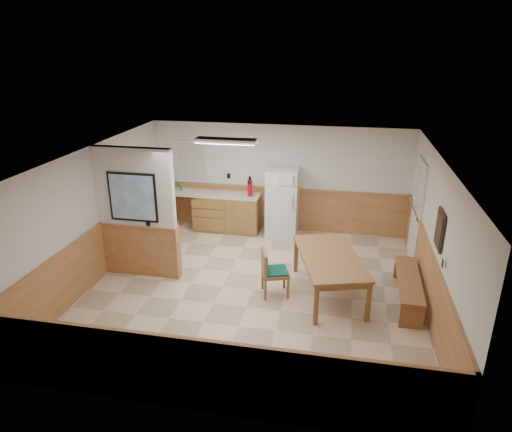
% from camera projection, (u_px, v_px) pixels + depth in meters
% --- Properties ---
extents(ground, '(6.00, 6.00, 0.00)m').
position_uv_depth(ground, '(253.00, 290.00, 8.32)').
color(ground, beige).
rests_on(ground, ground).
extents(ceiling, '(6.00, 6.00, 0.02)m').
position_uv_depth(ceiling, '(253.00, 155.00, 7.42)').
color(ceiling, silver).
rests_on(ceiling, back_wall).
extents(back_wall, '(6.00, 0.02, 2.50)m').
position_uv_depth(back_wall, '(279.00, 178.00, 10.62)').
color(back_wall, silver).
rests_on(back_wall, ground).
extents(right_wall, '(0.02, 6.00, 2.50)m').
position_uv_depth(right_wall, '(436.00, 240.00, 7.33)').
color(right_wall, silver).
rests_on(right_wall, ground).
extents(left_wall, '(0.02, 6.00, 2.50)m').
position_uv_depth(left_wall, '(94.00, 214.00, 8.41)').
color(left_wall, silver).
rests_on(left_wall, ground).
extents(wainscot_back, '(6.00, 0.04, 1.00)m').
position_uv_depth(wainscot_back, '(278.00, 209.00, 10.87)').
color(wainscot_back, '#BF7E4C').
rests_on(wainscot_back, ground).
extents(wainscot_right, '(0.04, 6.00, 1.00)m').
position_uv_depth(wainscot_right, '(428.00, 281.00, 7.60)').
color(wainscot_right, '#BF7E4C').
rests_on(wainscot_right, ground).
extents(wainscot_left, '(0.04, 6.00, 1.00)m').
position_uv_depth(wainscot_left, '(100.00, 251.00, 8.68)').
color(wainscot_left, '#BF7E4C').
rests_on(wainscot_left, ground).
extents(partition_wall, '(1.50, 0.20, 2.50)m').
position_uv_depth(partition_wall, '(137.00, 214.00, 8.46)').
color(partition_wall, silver).
rests_on(partition_wall, ground).
extents(kitchen_counter, '(2.20, 0.61, 1.00)m').
position_uv_depth(kitchen_counter, '(226.00, 211.00, 10.83)').
color(kitchen_counter, olive).
rests_on(kitchen_counter, ground).
extents(exterior_door, '(0.07, 1.02, 2.15)m').
position_uv_depth(exterior_door, '(417.00, 211.00, 9.15)').
color(exterior_door, silver).
rests_on(exterior_door, ground).
extents(kitchen_window, '(0.80, 0.04, 1.00)m').
position_uv_depth(kitchen_window, '(192.00, 162.00, 10.87)').
color(kitchen_window, silver).
rests_on(kitchen_window, back_wall).
extents(wall_painting, '(0.04, 0.50, 0.60)m').
position_uv_depth(wall_painting, '(440.00, 230.00, 6.96)').
color(wall_painting, '#311E13').
rests_on(wall_painting, right_wall).
extents(fluorescent_fixture, '(1.20, 0.30, 0.09)m').
position_uv_depth(fluorescent_fixture, '(226.00, 141.00, 8.78)').
color(fluorescent_fixture, silver).
rests_on(fluorescent_fixture, ceiling).
extents(refrigerator, '(0.71, 0.72, 1.59)m').
position_uv_depth(refrigerator, '(282.00, 202.00, 10.42)').
color(refrigerator, silver).
rests_on(refrigerator, ground).
extents(dining_table, '(1.48, 2.13, 0.75)m').
position_uv_depth(dining_table, '(330.00, 261.00, 7.95)').
color(dining_table, brown).
rests_on(dining_table, ground).
extents(dining_bench, '(0.44, 1.76, 0.45)m').
position_uv_depth(dining_bench, '(408.00, 283.00, 7.84)').
color(dining_bench, brown).
rests_on(dining_bench, ground).
extents(dining_chair, '(0.74, 0.60, 0.85)m').
position_uv_depth(dining_chair, '(270.00, 269.00, 8.00)').
color(dining_chair, brown).
rests_on(dining_chair, ground).
extents(fire_extinguisher, '(0.13, 0.13, 0.47)m').
position_uv_depth(fire_extinguisher, '(250.00, 188.00, 10.44)').
color(fire_extinguisher, '#BB0913').
rests_on(fire_extinguisher, kitchen_counter).
extents(soap_bottle, '(0.08, 0.08, 0.22)m').
position_uv_depth(soap_bottle, '(181.00, 186.00, 10.86)').
color(soap_bottle, '#198D40').
rests_on(soap_bottle, kitchen_counter).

